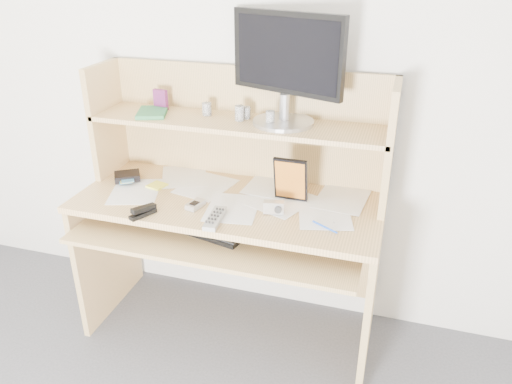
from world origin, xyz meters
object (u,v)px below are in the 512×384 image
(keyboard, at_px, (203,227))
(desk, at_px, (234,202))
(game_case, at_px, (291,180))
(monitor, at_px, (286,65))
(tv_remote, at_px, (215,218))

(keyboard, bearing_deg, desk, 84.24)
(keyboard, bearing_deg, game_case, 41.62)
(keyboard, distance_m, monitor, 0.80)
(desk, distance_m, keyboard, 0.23)
(tv_remote, relative_size, game_case, 0.92)
(desk, relative_size, tv_remote, 7.21)
(desk, height_order, game_case, desk)
(tv_remote, xyz_separation_m, monitor, (0.19, 0.41, 0.57))
(keyboard, xyz_separation_m, tv_remote, (0.09, -0.08, 0.10))
(desk, height_order, monitor, monitor)
(desk, relative_size, monitor, 2.65)
(desk, xyz_separation_m, keyboard, (-0.07, -0.21, -0.03))
(keyboard, xyz_separation_m, game_case, (0.35, 0.19, 0.20))
(keyboard, height_order, monitor, monitor)
(desk, bearing_deg, monitor, 27.41)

